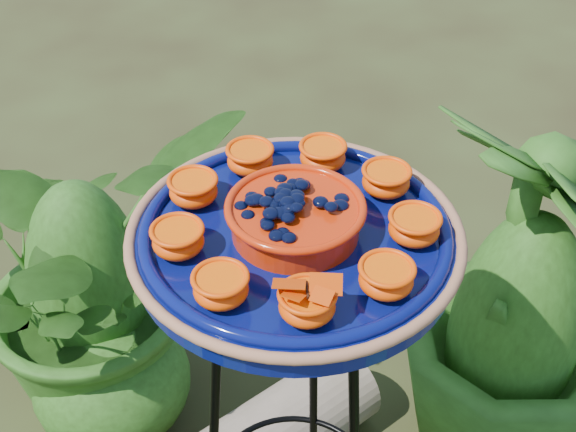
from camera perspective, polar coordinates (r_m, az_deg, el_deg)
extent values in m
torus|color=black|center=(1.18, 0.51, -3.14)|extent=(0.32, 0.32, 0.02)
cylinder|color=black|center=(1.61, 1.82, -11.75)|extent=(0.04, 0.09, 0.91)
cylinder|color=#060E51|center=(1.16, 0.51, -1.93)|extent=(0.57, 0.57, 0.04)
torus|color=#A4664A|center=(1.14, 0.52, -1.23)|extent=(0.49, 0.49, 0.02)
torus|color=#060E51|center=(1.14, 0.52, -1.07)|extent=(0.45, 0.45, 0.02)
cylinder|color=red|center=(1.13, 0.53, -0.27)|extent=(0.22, 0.22, 0.05)
torus|color=red|center=(1.11, 0.53, 0.64)|extent=(0.20, 0.20, 0.01)
ellipsoid|color=black|center=(1.11, 0.54, 0.89)|extent=(0.16, 0.16, 0.03)
ellipsoid|color=#FF4702|center=(1.13, 8.95, -0.94)|extent=(0.07, 0.07, 0.04)
cylinder|color=orange|center=(1.12, 9.04, -0.23)|extent=(0.07, 0.07, 0.01)
ellipsoid|color=#FF4702|center=(1.21, 6.97, 2.39)|extent=(0.07, 0.07, 0.04)
cylinder|color=orange|center=(1.20, 7.04, 3.08)|extent=(0.07, 0.07, 0.01)
ellipsoid|color=#FF4702|center=(1.26, 2.48, 4.18)|extent=(0.07, 0.07, 0.04)
cylinder|color=orange|center=(1.25, 2.51, 4.86)|extent=(0.07, 0.07, 0.01)
ellipsoid|color=#FF4702|center=(1.25, -2.71, 3.94)|extent=(0.07, 0.07, 0.04)
cylinder|color=orange|center=(1.24, -2.73, 4.63)|extent=(0.07, 0.07, 0.01)
ellipsoid|color=#FF4702|center=(1.20, -6.73, 1.72)|extent=(0.07, 0.07, 0.04)
cylinder|color=orange|center=(1.18, -6.80, 2.42)|extent=(0.07, 0.07, 0.01)
ellipsoid|color=#FF4702|center=(1.11, -7.81, -1.82)|extent=(0.07, 0.07, 0.04)
cylinder|color=orange|center=(1.10, -7.90, -1.11)|extent=(0.07, 0.07, 0.01)
ellipsoid|color=#FF4702|center=(1.03, -4.79, -5.23)|extent=(0.07, 0.07, 0.04)
cylinder|color=orange|center=(1.02, -4.85, -4.50)|extent=(0.07, 0.07, 0.01)
ellipsoid|color=#FF4702|center=(1.01, 1.36, -6.44)|extent=(0.07, 0.07, 0.04)
cylinder|color=orange|center=(1.00, 1.38, -5.71)|extent=(0.07, 0.07, 0.01)
ellipsoid|color=#FF4702|center=(1.05, 6.99, -4.55)|extent=(0.07, 0.07, 0.04)
cylinder|color=orange|center=(1.04, 7.07, -3.82)|extent=(0.07, 0.07, 0.01)
cylinder|color=black|center=(0.99, 1.39, -5.28)|extent=(0.01, 0.03, 0.00)
cube|color=#E35304|center=(0.99, 0.07, -4.85)|extent=(0.04, 0.03, 0.01)
cube|color=#E35304|center=(0.99, 2.71, -4.86)|extent=(0.04, 0.03, 0.01)
imported|color=#234813|center=(1.96, -14.13, -3.80)|extent=(0.92, 0.95, 0.80)
imported|color=#234813|center=(1.81, 16.18, -6.07)|extent=(0.70, 0.70, 0.92)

